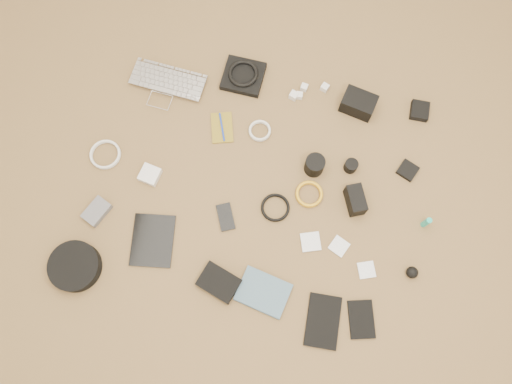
% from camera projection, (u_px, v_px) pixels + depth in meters
% --- Properties ---
extents(laptop, '(0.34, 0.25, 0.03)m').
position_uv_depth(laptop, '(165.00, 90.00, 2.16)').
color(laptop, '#B7B7BC').
rests_on(laptop, ground).
extents(headphone_pouch, '(0.18, 0.17, 0.03)m').
position_uv_depth(headphone_pouch, '(243.00, 76.00, 2.18)').
color(headphone_pouch, black).
rests_on(headphone_pouch, ground).
extents(headphones, '(0.15, 0.15, 0.02)m').
position_uv_depth(headphones, '(243.00, 74.00, 2.15)').
color(headphones, black).
rests_on(headphones, headphone_pouch).
extents(charger_a, '(0.03, 0.03, 0.03)m').
position_uv_depth(charger_a, '(304.00, 87.00, 2.16)').
color(charger_a, silver).
rests_on(charger_a, ground).
extents(charger_b, '(0.03, 0.03, 0.03)m').
position_uv_depth(charger_b, '(299.00, 95.00, 2.15)').
color(charger_b, silver).
rests_on(charger_b, ground).
extents(charger_c, '(0.04, 0.04, 0.03)m').
position_uv_depth(charger_c, '(325.00, 87.00, 2.16)').
color(charger_c, silver).
rests_on(charger_c, ground).
extents(charger_d, '(0.04, 0.04, 0.03)m').
position_uv_depth(charger_d, '(294.00, 96.00, 2.15)').
color(charger_d, silver).
rests_on(charger_d, ground).
extents(dslr_camera, '(0.16, 0.12, 0.08)m').
position_uv_depth(dslr_camera, '(358.00, 104.00, 2.11)').
color(dslr_camera, black).
rests_on(dslr_camera, ground).
extents(lens_pouch, '(0.08, 0.09, 0.03)m').
position_uv_depth(lens_pouch, '(420.00, 111.00, 2.13)').
color(lens_pouch, black).
rests_on(lens_pouch, ground).
extents(notebook_olive, '(0.12, 0.16, 0.01)m').
position_uv_depth(notebook_olive, '(222.00, 128.00, 2.12)').
color(notebook_olive, olive).
rests_on(notebook_olive, ground).
extents(pen_blue, '(0.05, 0.12, 0.01)m').
position_uv_depth(pen_blue, '(222.00, 127.00, 2.11)').
color(pen_blue, '#1635B4').
rests_on(pen_blue, notebook_olive).
extents(cable_white_a, '(0.11, 0.11, 0.01)m').
position_uv_depth(cable_white_a, '(260.00, 131.00, 2.11)').
color(cable_white_a, silver).
rests_on(cable_white_a, ground).
extents(lens_a, '(0.10, 0.10, 0.09)m').
position_uv_depth(lens_a, '(315.00, 165.00, 2.03)').
color(lens_a, black).
rests_on(lens_a, ground).
extents(lens_b, '(0.07, 0.07, 0.05)m').
position_uv_depth(lens_b, '(351.00, 166.00, 2.05)').
color(lens_b, black).
rests_on(lens_b, ground).
extents(card_reader, '(0.09, 0.09, 0.02)m').
position_uv_depth(card_reader, '(408.00, 170.00, 2.06)').
color(card_reader, black).
rests_on(card_reader, ground).
extents(power_brick, '(0.09, 0.09, 0.03)m').
position_uv_depth(power_brick, '(150.00, 175.00, 2.05)').
color(power_brick, silver).
rests_on(power_brick, ground).
extents(cable_white_b, '(0.14, 0.14, 0.01)m').
position_uv_depth(cable_white_b, '(106.00, 155.00, 2.08)').
color(cable_white_b, silver).
rests_on(cable_white_b, ground).
extents(cable_black, '(0.15, 0.15, 0.01)m').
position_uv_depth(cable_black, '(275.00, 208.00, 2.02)').
color(cable_black, black).
rests_on(cable_black, ground).
extents(cable_yellow, '(0.12, 0.12, 0.01)m').
position_uv_depth(cable_yellow, '(309.00, 195.00, 2.03)').
color(cable_yellow, gold).
rests_on(cable_yellow, ground).
extents(flash, '(0.10, 0.13, 0.08)m').
position_uv_depth(flash, '(355.00, 200.00, 1.99)').
color(flash, black).
rests_on(flash, ground).
extents(lens_cleaner, '(0.02, 0.02, 0.08)m').
position_uv_depth(lens_cleaner, '(426.00, 222.00, 1.97)').
color(lens_cleaner, '#1AAA97').
rests_on(lens_cleaner, ground).
extents(battery_charger, '(0.11, 0.13, 0.03)m').
position_uv_depth(battery_charger, '(97.00, 211.00, 2.00)').
color(battery_charger, '#58585D').
rests_on(battery_charger, ground).
extents(tablet, '(0.19, 0.23, 0.01)m').
position_uv_depth(tablet, '(153.00, 240.00, 1.98)').
color(tablet, black).
rests_on(tablet, ground).
extents(phone, '(0.10, 0.13, 0.01)m').
position_uv_depth(phone, '(226.00, 217.00, 2.01)').
color(phone, black).
rests_on(phone, ground).
extents(filter_case_left, '(0.10, 0.10, 0.01)m').
position_uv_depth(filter_case_left, '(311.00, 242.00, 1.98)').
color(filter_case_left, silver).
rests_on(filter_case_left, ground).
extents(filter_case_mid, '(0.09, 0.09, 0.01)m').
position_uv_depth(filter_case_mid, '(339.00, 246.00, 1.98)').
color(filter_case_mid, silver).
rests_on(filter_case_mid, ground).
extents(filter_case_right, '(0.08, 0.08, 0.01)m').
position_uv_depth(filter_case_right, '(366.00, 270.00, 1.95)').
color(filter_case_right, silver).
rests_on(filter_case_right, ground).
extents(air_blower, '(0.05, 0.05, 0.05)m').
position_uv_depth(air_blower, '(412.00, 272.00, 1.93)').
color(air_blower, black).
rests_on(air_blower, ground).
extents(headphone_case, '(0.26, 0.26, 0.05)m').
position_uv_depth(headphone_case, '(75.00, 266.00, 1.93)').
color(headphone_case, black).
rests_on(headphone_case, ground).
extents(drive_case, '(0.18, 0.15, 0.04)m').
position_uv_depth(drive_case, '(219.00, 282.00, 1.92)').
color(drive_case, black).
rests_on(drive_case, ground).
extents(paperback, '(0.22, 0.18, 0.02)m').
position_uv_depth(paperback, '(256.00, 310.00, 1.90)').
color(paperback, '#446074').
rests_on(paperback, ground).
extents(notebook_black_a, '(0.13, 0.20, 0.01)m').
position_uv_depth(notebook_black_a, '(323.00, 321.00, 1.89)').
color(notebook_black_a, black).
rests_on(notebook_black_a, ground).
extents(notebook_black_b, '(0.13, 0.16, 0.01)m').
position_uv_depth(notebook_black_b, '(361.00, 319.00, 1.90)').
color(notebook_black_b, black).
rests_on(notebook_black_b, ground).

